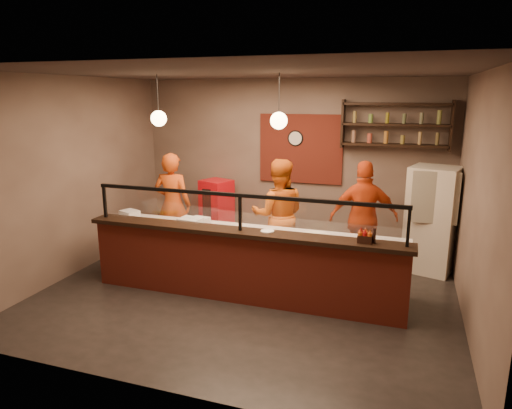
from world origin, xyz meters
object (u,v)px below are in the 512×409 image
(cook_mid, at_px, (278,215))
(pepper_mill, at_px, (374,236))
(wall_clock, at_px, (296,138))
(fridge, at_px, (432,220))
(red_cooler, at_px, (217,211))
(cook_left, at_px, (173,205))
(pizza_dough, at_px, (315,236))
(condiment_caddy, at_px, (365,239))
(cook_right, at_px, (364,218))

(cook_mid, xyz_separation_m, pepper_mill, (1.65, -1.36, 0.21))
(wall_clock, relative_size, fridge, 0.17)
(red_cooler, xyz_separation_m, pepper_mill, (3.24, -2.43, 0.53))
(wall_clock, distance_m, cook_left, 2.62)
(pepper_mill, bearing_deg, cook_left, 158.67)
(pizza_dough, relative_size, condiment_caddy, 2.52)
(cook_mid, relative_size, red_cooler, 1.50)
(red_cooler, height_order, pepper_mill, red_cooler)
(cook_mid, relative_size, condiment_caddy, 10.36)
(cook_right, height_order, pepper_mill, cook_right)
(pizza_dough, height_order, condiment_caddy, condiment_caddy)
(pepper_mill, bearing_deg, pizza_dough, 147.85)
(condiment_caddy, bearing_deg, wall_clock, 120.16)
(cook_right, xyz_separation_m, pepper_mill, (0.28, -1.63, 0.21))
(cook_right, xyz_separation_m, condiment_caddy, (0.17, -1.65, 0.17))
(cook_mid, distance_m, fridge, 2.55)
(cook_left, distance_m, pepper_mill, 3.95)
(pepper_mill, bearing_deg, fridge, 69.45)
(wall_clock, xyz_separation_m, cook_left, (-1.96, -1.30, -1.15))
(red_cooler, bearing_deg, cook_mid, -13.33)
(red_cooler, bearing_deg, condiment_caddy, -17.44)
(red_cooler, height_order, pizza_dough, red_cooler)
(pepper_mill, bearing_deg, wall_clock, 122.09)
(fridge, xyz_separation_m, pepper_mill, (-0.78, -2.09, 0.27))
(cook_left, bearing_deg, pepper_mill, 154.44)
(cook_mid, distance_m, cook_right, 1.40)
(wall_clock, relative_size, pizza_dough, 0.65)
(cook_mid, distance_m, pizza_dough, 1.13)
(fridge, bearing_deg, cook_left, -155.61)
(wall_clock, relative_size, condiment_caddy, 1.65)
(cook_left, xyz_separation_m, fridge, (4.46, 0.66, -0.06))
(condiment_caddy, xyz_separation_m, pepper_mill, (0.11, 0.02, 0.04))
(cook_left, height_order, pepper_mill, cook_left)
(wall_clock, xyz_separation_m, pepper_mill, (1.72, -2.74, -0.95))
(wall_clock, distance_m, pizza_dough, 2.64)
(red_cooler, distance_m, pizza_dough, 3.04)
(cook_right, distance_m, pizza_dough, 1.23)
(pepper_mill, bearing_deg, red_cooler, 143.15)
(wall_clock, relative_size, red_cooler, 0.24)
(cook_right, height_order, fridge, cook_right)
(cook_left, xyz_separation_m, pizza_dough, (2.81, -0.89, -0.04))
(cook_mid, bearing_deg, cook_left, -17.76)
(pepper_mill, bearing_deg, cook_right, 99.67)
(cook_right, distance_m, red_cooler, 3.08)
(red_cooler, height_order, condiment_caddy, red_cooler)
(cook_mid, relative_size, cook_right, 1.00)
(cook_mid, bearing_deg, pizza_dough, 118.48)
(wall_clock, height_order, pizza_dough, wall_clock)
(cook_right, bearing_deg, wall_clock, -51.02)
(cook_mid, bearing_deg, pepper_mill, 125.08)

